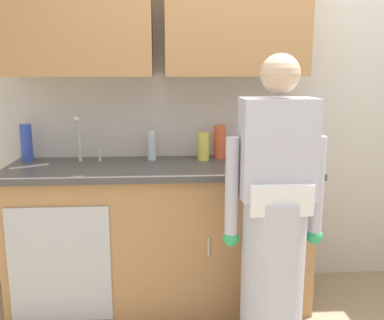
{
  "coord_description": "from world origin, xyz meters",
  "views": [
    {
      "loc": [
        -0.53,
        -2.02,
        1.53
      ],
      "look_at": [
        -0.35,
        0.55,
        1.0
      ],
      "focal_mm": 40.29,
      "sensor_mm": 36.0,
      "label": 1
    }
  ],
  "objects_px": {
    "sink": "(83,168)",
    "cup_by_sink": "(268,157)",
    "bottle_water_tall": "(27,143)",
    "bottle_dish_liquid": "(152,145)",
    "person_at_sink": "(274,231)",
    "bottle_water_short": "(203,146)",
    "knife_on_counter": "(29,166)",
    "bottle_cleaner_spray": "(220,142)"
  },
  "relations": [
    {
      "from": "bottle_water_tall",
      "to": "cup_by_sink",
      "type": "relative_size",
      "value": 2.39
    },
    {
      "from": "person_at_sink",
      "to": "bottle_water_tall",
      "type": "distance_m",
      "value": 1.73
    },
    {
      "from": "bottle_cleaner_spray",
      "to": "bottle_dish_liquid",
      "type": "xyz_separation_m",
      "value": [
        -0.47,
        -0.03,
        -0.01
      ]
    },
    {
      "from": "person_at_sink",
      "to": "bottle_dish_liquid",
      "type": "distance_m",
      "value": 1.06
    },
    {
      "from": "cup_by_sink",
      "to": "knife_on_counter",
      "type": "bearing_deg",
      "value": 177.72
    },
    {
      "from": "knife_on_counter",
      "to": "bottle_water_short",
      "type": "bearing_deg",
      "value": 155.86
    },
    {
      "from": "person_at_sink",
      "to": "bottle_water_tall",
      "type": "xyz_separation_m",
      "value": [
        -1.5,
        0.77,
        0.37
      ]
    },
    {
      "from": "cup_by_sink",
      "to": "knife_on_counter",
      "type": "height_order",
      "value": "cup_by_sink"
    },
    {
      "from": "person_at_sink",
      "to": "bottle_water_tall",
      "type": "height_order",
      "value": "person_at_sink"
    },
    {
      "from": "bottle_dish_liquid",
      "to": "cup_by_sink",
      "type": "xyz_separation_m",
      "value": [
        0.75,
        -0.23,
        -0.05
      ]
    },
    {
      "from": "bottle_water_short",
      "to": "bottle_dish_liquid",
      "type": "distance_m",
      "value": 0.35
    },
    {
      "from": "cup_by_sink",
      "to": "sink",
      "type": "bearing_deg",
      "value": 176.76
    },
    {
      "from": "bottle_water_tall",
      "to": "bottle_water_short",
      "type": "height_order",
      "value": "bottle_water_tall"
    },
    {
      "from": "person_at_sink",
      "to": "bottle_water_short",
      "type": "distance_m",
      "value": 0.86
    },
    {
      "from": "bottle_dish_liquid",
      "to": "knife_on_counter",
      "type": "height_order",
      "value": "bottle_dish_liquid"
    },
    {
      "from": "bottle_water_tall",
      "to": "knife_on_counter",
      "type": "relative_size",
      "value": 1.04
    },
    {
      "from": "sink",
      "to": "bottle_water_tall",
      "type": "height_order",
      "value": "sink"
    },
    {
      "from": "bottle_water_tall",
      "to": "cup_by_sink",
      "type": "xyz_separation_m",
      "value": [
        1.58,
        -0.25,
        -0.07
      ]
    },
    {
      "from": "bottle_cleaner_spray",
      "to": "bottle_water_short",
      "type": "height_order",
      "value": "bottle_cleaner_spray"
    },
    {
      "from": "sink",
      "to": "bottle_water_tall",
      "type": "bearing_deg",
      "value": 155.07
    },
    {
      "from": "sink",
      "to": "knife_on_counter",
      "type": "bearing_deg",
      "value": -178.82
    },
    {
      "from": "cup_by_sink",
      "to": "bottle_water_tall",
      "type": "bearing_deg",
      "value": 170.96
    },
    {
      "from": "person_at_sink",
      "to": "knife_on_counter",
      "type": "distance_m",
      "value": 1.57
    },
    {
      "from": "cup_by_sink",
      "to": "knife_on_counter",
      "type": "distance_m",
      "value": 1.52
    },
    {
      "from": "bottle_water_short",
      "to": "knife_on_counter",
      "type": "xyz_separation_m",
      "value": [
        -1.12,
        -0.14,
        -0.09
      ]
    },
    {
      "from": "bottle_water_tall",
      "to": "cup_by_sink",
      "type": "distance_m",
      "value": 1.6
    },
    {
      "from": "sink",
      "to": "cup_by_sink",
      "type": "height_order",
      "value": "sink"
    },
    {
      "from": "bottle_water_short",
      "to": "person_at_sink",
      "type": "bearing_deg",
      "value": -66.27
    },
    {
      "from": "sink",
      "to": "bottle_cleaner_spray",
      "type": "distance_m",
      "value": 0.94
    },
    {
      "from": "bottle_water_tall",
      "to": "bottle_dish_liquid",
      "type": "relative_size",
      "value": 1.21
    },
    {
      "from": "bottle_cleaner_spray",
      "to": "bottle_water_tall",
      "type": "distance_m",
      "value": 1.3
    },
    {
      "from": "sink",
      "to": "bottle_water_short",
      "type": "xyz_separation_m",
      "value": [
        0.79,
        0.13,
        0.11
      ]
    },
    {
      "from": "bottle_water_tall",
      "to": "bottle_water_short",
      "type": "distance_m",
      "value": 1.19
    },
    {
      "from": "person_at_sink",
      "to": "bottle_cleaner_spray",
      "type": "bearing_deg",
      "value": 104.21
    },
    {
      "from": "bottle_cleaner_spray",
      "to": "person_at_sink",
      "type": "bearing_deg",
      "value": -75.79
    },
    {
      "from": "bottle_water_tall",
      "to": "bottle_dish_liquid",
      "type": "bearing_deg",
      "value": -1.31
    },
    {
      "from": "bottle_cleaner_spray",
      "to": "bottle_water_short",
      "type": "distance_m",
      "value": 0.13
    },
    {
      "from": "person_at_sink",
      "to": "bottle_cleaner_spray",
      "type": "relative_size",
      "value": 7.13
    },
    {
      "from": "bottle_dish_liquid",
      "to": "cup_by_sink",
      "type": "height_order",
      "value": "bottle_dish_liquid"
    },
    {
      "from": "person_at_sink",
      "to": "bottle_water_short",
      "type": "bearing_deg",
      "value": 113.73
    },
    {
      "from": "person_at_sink",
      "to": "bottle_dish_liquid",
      "type": "xyz_separation_m",
      "value": [
        -0.67,
        0.75,
        0.35
      ]
    },
    {
      "from": "sink",
      "to": "person_at_sink",
      "type": "xyz_separation_m",
      "value": [
        1.1,
        -0.58,
        -0.23
      ]
    }
  ]
}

